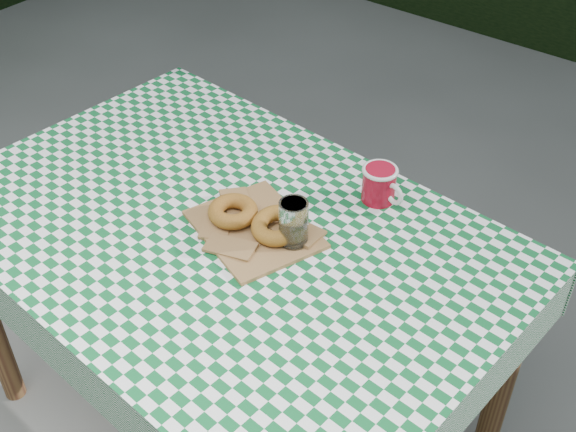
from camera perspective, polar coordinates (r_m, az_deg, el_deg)
The scene contains 8 objects.
ground at distance 2.28m, azimuth -8.57°, elevation -14.19°, with size 60.00×60.00×0.00m, color #565650.
table at distance 1.91m, azimuth -4.53°, elevation -9.70°, with size 1.28×0.85×0.75m, color #58311E.
tablecloth at distance 1.65m, azimuth -5.19°, elevation -1.02°, with size 1.30×0.87×0.01m, color #0D5828.
paper_bag at distance 1.63m, azimuth -2.65°, elevation -0.95°, with size 0.28×0.22×0.01m, color olive.
bagel_front at distance 1.64m, azimuth -4.33°, elevation 0.37°, with size 0.11×0.11×0.04m, color #99621F.
bagel_back at distance 1.59m, azimuth -0.87°, elevation -0.75°, with size 0.12×0.12×0.04m, color #9D6820.
coffee_mug at distance 1.71m, azimuth 7.12°, elevation 2.48°, with size 0.16×0.16×0.09m, color maroon, non-canonical shape.
drinking_glass at distance 1.56m, azimuth 0.44°, elevation -0.65°, with size 0.06×0.06×0.12m, color silver.
Camera 1 is at (1.08, -0.85, 1.81)m, focal length 45.49 mm.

